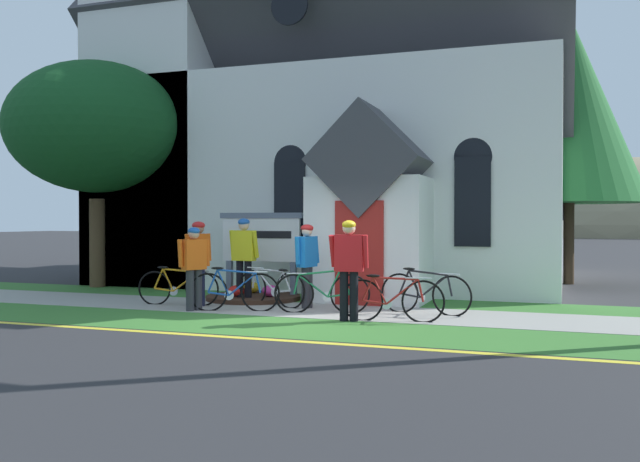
{
  "coord_description": "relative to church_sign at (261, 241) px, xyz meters",
  "views": [
    {
      "loc": [
        4.3,
        -10.76,
        1.72
      ],
      "look_at": [
        -0.64,
        3.08,
        1.48
      ],
      "focal_mm": 38.46,
      "sensor_mm": 36.0,
      "label": 1
    }
  ],
  "objects": [
    {
      "name": "ground",
      "position": [
        1.96,
        1.06,
        -1.25
      ],
      "size": [
        140.0,
        140.0,
        0.0
      ],
      "primitive_type": "plane",
      "color": "#2B2B2D"
    },
    {
      "name": "sidewalk_slab",
      "position": [
        0.27,
        -1.58,
        -1.25
      ],
      "size": [
        32.0,
        2.05,
        0.01
      ],
      "primitive_type": "cube",
      "color": "#99968E",
      "rests_on": "ground"
    },
    {
      "name": "grass_verge",
      "position": [
        0.27,
        -3.6,
        -1.25
      ],
      "size": [
        32.0,
        1.98,
        0.01
      ],
      "primitive_type": "cube",
      "color": "#38722D",
      "rests_on": "ground"
    },
    {
      "name": "church_lawn",
      "position": [
        0.27,
        0.24,
        -1.25
      ],
      "size": [
        24.0,
        1.59,
        0.01
      ],
      "primitive_type": "cube",
      "color": "#38722D",
      "rests_on": "ground"
    },
    {
      "name": "curb_paint_stripe",
      "position": [
        0.27,
        -4.74,
        -1.25
      ],
      "size": [
        28.0,
        0.16,
        0.01
      ],
      "primitive_type": "cube",
      "color": "yellow",
      "rests_on": "ground"
    },
    {
      "name": "church_building",
      "position": [
        -0.1,
        6.03,
        3.93
      ],
      "size": [
        12.41,
        12.61,
        13.45
      ],
      "color": "white",
      "rests_on": "ground"
    },
    {
      "name": "church_sign",
      "position": [
        0.0,
        0.0,
        0.0
      ],
      "size": [
        1.92,
        0.19,
        1.87
      ],
      "color": "slate",
      "rests_on": "ground"
    },
    {
      "name": "flower_bed",
      "position": [
        -0.0,
        -0.4,
        -1.17
      ],
      "size": [
        2.02,
        2.02,
        0.34
      ],
      "color": "#382319",
      "rests_on": "ground"
    },
    {
      "name": "bicycle_green",
      "position": [
        2.08,
        -1.84,
        -0.87
      ],
      "size": [
        1.7,
        0.57,
        0.86
      ],
      "color": "black",
      "rests_on": "ground"
    },
    {
      "name": "bicycle_red",
      "position": [
        -1.05,
        -1.73,
        -0.89
      ],
      "size": [
        1.68,
        0.33,
        0.8
      ],
      "color": "black",
      "rests_on": "ground"
    },
    {
      "name": "bicycle_silver",
      "position": [
        3.89,
        -1.37,
        -0.87
      ],
      "size": [
        1.73,
        0.34,
        0.86
      ],
      "color": "black",
      "rests_on": "ground"
    },
    {
      "name": "bicycle_blue",
      "position": [
        0.43,
        -2.16,
        -0.87
      ],
      "size": [
        1.67,
        0.52,
        0.85
      ],
      "color": "black",
      "rests_on": "ground"
    },
    {
      "name": "bicycle_white",
      "position": [
        3.53,
        -2.44,
        -0.87
      ],
      "size": [
        1.74,
        0.29,
        0.81
      ],
      "color": "black",
      "rests_on": "ground"
    },
    {
      "name": "bicycle_black",
      "position": [
        0.8,
        -1.28,
        -0.88
      ],
      "size": [
        1.64,
        0.54,
        0.78
      ],
      "color": "black",
      "rests_on": "ground"
    },
    {
      "name": "cyclist_in_white_jersey",
      "position": [
        -0.29,
        -2.38,
        -0.34
      ],
      "size": [
        0.41,
        0.56,
        1.58
      ],
      "color": "#2D2D33",
      "rests_on": "ground"
    },
    {
      "name": "cyclist_in_yellow_jersey",
      "position": [
        -0.03,
        -0.8,
        -0.22
      ],
      "size": [
        0.67,
        0.31,
        1.75
      ],
      "color": "black",
      "rests_on": "ground"
    },
    {
      "name": "cyclist_in_orange_jersey",
      "position": [
        2.84,
        -2.66,
        -0.24
      ],
      "size": [
        0.67,
        0.3,
        1.71
      ],
      "color": "black",
      "rests_on": "ground"
    },
    {
      "name": "cyclist_in_green_jersey",
      "position": [
        1.58,
        -1.34,
        -0.3
      ],
      "size": [
        0.3,
        0.7,
        1.63
      ],
      "color": "#2D2D33",
      "rests_on": "ground"
    },
    {
      "name": "cyclist_in_blue_jersey",
      "position": [
        -0.52,
        -1.81,
        -0.26
      ],
      "size": [
        0.29,
        0.71,
        1.68
      ],
      "color": "#191E38",
      "rests_on": "ground"
    },
    {
      "name": "roadside_conifer",
      "position": [
        6.39,
        5.72,
        3.39
      ],
      "size": [
        3.97,
        3.97,
        7.13
      ],
      "color": "#3D2D1E",
      "rests_on": "ground"
    },
    {
      "name": "yard_deciduous_tree",
      "position": [
        -4.97,
        0.84,
        2.8
      ],
      "size": [
        4.5,
        4.5,
        5.72
      ],
      "color": "#4C3823",
      "rests_on": "ground"
    }
  ]
}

